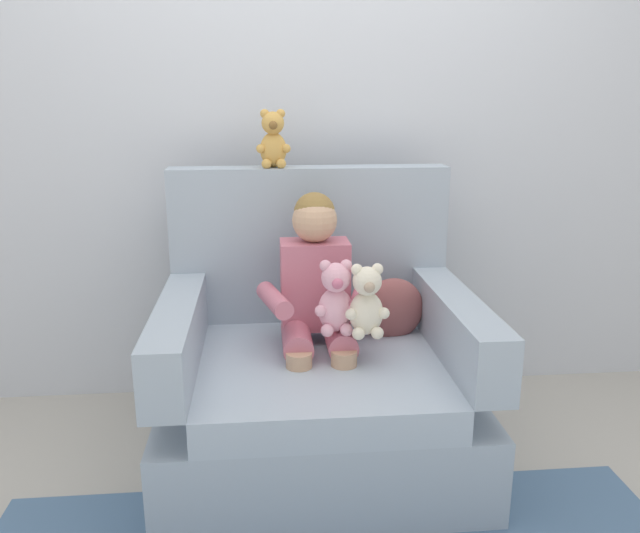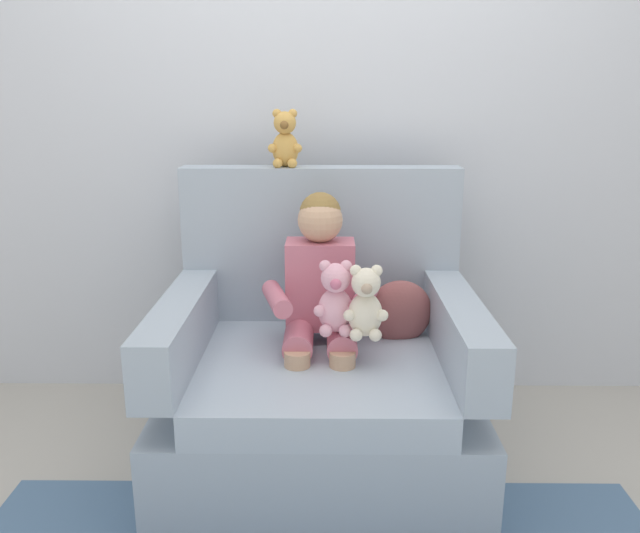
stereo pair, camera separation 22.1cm
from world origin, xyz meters
name	(u,v)px [view 1 (the left image)]	position (x,y,z in m)	size (l,w,h in m)	color
ground_plane	(318,458)	(0.00, 0.00, 0.00)	(8.00, 8.00, 0.00)	#ADA89E
back_wall	(304,111)	(0.00, 0.70, 1.30)	(6.00, 0.10, 2.60)	silver
armchair	(317,375)	(0.00, 0.06, 0.33)	(1.14, 0.97, 1.08)	#9EADBC
seated_child	(317,293)	(0.00, 0.08, 0.65)	(0.45, 0.39, 0.82)	#C66B7F
plush_cream	(367,302)	(0.16, -0.10, 0.67)	(0.16, 0.13, 0.26)	silver
plush_pink	(336,299)	(0.06, -0.06, 0.67)	(0.16, 0.13, 0.27)	#EAA8BC
plush_honey_on_backrest	(273,141)	(-0.14, 0.41, 1.19)	(0.14, 0.11, 0.23)	gold
throw_pillow	(392,310)	(0.31, 0.18, 0.54)	(0.26, 0.12, 0.26)	#8C4C4C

